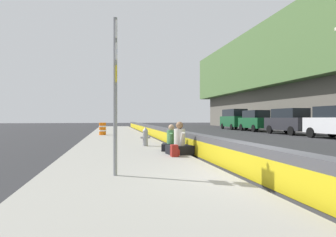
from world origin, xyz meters
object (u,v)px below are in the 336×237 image
(fire_hydrant, at_px, (145,136))
(parked_car_midline, at_px, (255,120))
(route_sign_post, at_px, (115,84))
(seated_person_foreground, at_px, (180,144))
(construction_barrel, at_px, (103,129))
(parked_car_far, at_px, (234,119))
(backpack, at_px, (175,151))
(seated_person_middle, at_px, (171,143))
(parked_car_fourth, at_px, (289,121))

(fire_hydrant, xyz_separation_m, parked_car_midline, (15.33, -13.89, 0.60))
(route_sign_post, distance_m, parked_car_midline, 26.91)
(fire_hydrant, height_order, parked_car_midline, parked_car_midline)
(seated_person_foreground, bearing_deg, fire_hydrant, 14.65)
(route_sign_post, distance_m, construction_barrel, 16.12)
(construction_barrel, height_order, parked_car_far, parked_car_far)
(backpack, relative_size, parked_car_far, 0.08)
(seated_person_foreground, height_order, backpack, seated_person_foreground)
(seated_person_middle, relative_size, construction_barrel, 1.11)
(route_sign_post, bearing_deg, parked_car_fourth, -43.81)
(route_sign_post, xyz_separation_m, backpack, (2.85, -2.02, -1.90))
(parked_car_midline, distance_m, parked_car_far, 5.42)
(route_sign_post, relative_size, seated_person_foreground, 3.06)
(fire_hydrant, xyz_separation_m, parked_car_fourth, (9.31, -13.89, 0.60))
(route_sign_post, distance_m, fire_hydrant, 7.08)
(fire_hydrant, distance_m, parked_car_midline, 20.70)
(route_sign_post, bearing_deg, parked_car_midline, -34.89)
(seated_person_middle, relative_size, parked_car_far, 0.20)
(parked_car_fourth, relative_size, parked_car_far, 0.94)
(seated_person_middle, bearing_deg, parked_car_far, -29.69)
(parked_car_midline, bearing_deg, construction_barrel, 110.56)
(backpack, height_order, construction_barrel, construction_barrel)
(seated_person_foreground, relative_size, parked_car_fourth, 0.24)
(seated_person_foreground, distance_m, parked_car_midline, 22.73)
(parked_car_fourth, xyz_separation_m, parked_car_far, (11.44, 0.03, 0.17))
(parked_car_midline, bearing_deg, fire_hydrant, 137.83)
(parked_car_midline, bearing_deg, backpack, 145.18)
(parked_car_far, bearing_deg, seated_person_foreground, 151.57)
(parked_car_far, bearing_deg, parked_car_fourth, -179.84)
(construction_barrel, bearing_deg, parked_car_midline, -69.44)
(seated_person_foreground, bearing_deg, seated_person_middle, 3.77)
(route_sign_post, bearing_deg, construction_barrel, 2.55)
(seated_person_middle, xyz_separation_m, backpack, (-1.69, 0.25, -0.13))
(seated_person_foreground, xyz_separation_m, parked_car_far, (24.03, -13.01, 0.85))
(construction_barrel, height_order, parked_car_fourth, parked_car_fourth)
(route_sign_post, xyz_separation_m, fire_hydrant, (6.72, -1.49, -1.65))
(seated_person_foreground, height_order, construction_barrel, seated_person_foreground)
(route_sign_post, xyz_separation_m, parked_car_midline, (22.06, -15.38, -1.05))
(route_sign_post, relative_size, parked_car_far, 0.70)
(route_sign_post, distance_m, backpack, 3.98)
(fire_hydrant, xyz_separation_m, seated_person_foreground, (-3.27, -0.86, -0.08))
(backpack, relative_size, parked_car_midline, 0.08)
(parked_car_fourth, bearing_deg, parked_car_far, 0.16)
(fire_hydrant, bearing_deg, parked_car_far, -33.74)
(parked_car_fourth, xyz_separation_m, parked_car_midline, (6.02, 0.00, 0.00))
(seated_person_foreground, distance_m, backpack, 0.70)
(fire_hydrant, distance_m, construction_barrel, 9.56)
(parked_car_midline, bearing_deg, seated_person_middle, 143.19)
(route_sign_post, distance_m, seated_person_middle, 5.38)
(construction_barrel, height_order, parked_car_midline, parked_car_midline)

